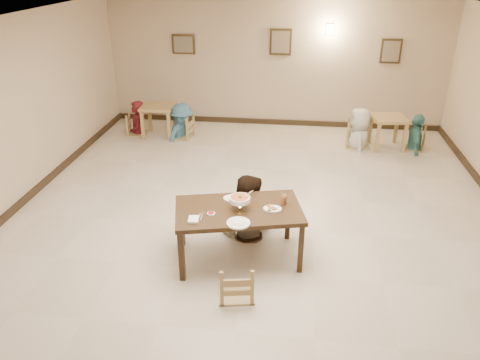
# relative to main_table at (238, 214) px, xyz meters

# --- Properties ---
(floor) EXTENTS (10.00, 10.00, 0.00)m
(floor) POSITION_rel_main_table_xyz_m (0.15, 0.78, -0.70)
(floor) COLOR beige
(floor) RESTS_ON ground
(ceiling) EXTENTS (10.00, 10.00, 0.00)m
(ceiling) POSITION_rel_main_table_xyz_m (0.15, 0.78, 2.30)
(ceiling) COLOR silver
(ceiling) RESTS_ON wall_back
(wall_back) EXTENTS (10.00, 0.00, 10.00)m
(wall_back) POSITION_rel_main_table_xyz_m (0.15, 5.78, 0.80)
(wall_back) COLOR #C9B094
(wall_back) RESTS_ON floor
(baseboard_back) EXTENTS (8.00, 0.06, 0.12)m
(baseboard_back) POSITION_rel_main_table_xyz_m (0.15, 5.75, -0.64)
(baseboard_back) COLOR black
(baseboard_back) RESTS_ON floor
(baseboard_left) EXTENTS (0.06, 10.00, 0.12)m
(baseboard_left) POSITION_rel_main_table_xyz_m (-3.82, 0.78, -0.64)
(baseboard_left) COLOR black
(baseboard_left) RESTS_ON floor
(picture_a) EXTENTS (0.55, 0.04, 0.45)m
(picture_a) POSITION_rel_main_table_xyz_m (-2.05, 5.74, 1.20)
(picture_a) COLOR #362813
(picture_a) RESTS_ON wall_back
(picture_b) EXTENTS (0.50, 0.04, 0.60)m
(picture_b) POSITION_rel_main_table_xyz_m (0.25, 5.74, 1.30)
(picture_b) COLOR #362813
(picture_b) RESTS_ON wall_back
(picture_c) EXTENTS (0.45, 0.04, 0.55)m
(picture_c) POSITION_rel_main_table_xyz_m (2.75, 5.74, 1.15)
(picture_c) COLOR #362813
(picture_c) RESTS_ON wall_back
(wall_sconce) EXTENTS (0.16, 0.05, 0.22)m
(wall_sconce) POSITION_rel_main_table_xyz_m (1.35, 5.74, 1.60)
(wall_sconce) COLOR #FFD88C
(wall_sconce) RESTS_ON wall_back
(main_table) EXTENTS (1.84, 1.31, 0.78)m
(main_table) POSITION_rel_main_table_xyz_m (0.00, 0.00, 0.00)
(main_table) COLOR #362211
(main_table) RESTS_ON floor
(chair_far) EXTENTS (0.51, 0.51, 1.09)m
(chair_far) POSITION_rel_main_table_xyz_m (0.02, 0.79, -0.16)
(chair_far) COLOR tan
(chair_far) RESTS_ON floor
(chair_near) EXTENTS (0.44, 0.44, 0.94)m
(chair_near) POSITION_rel_main_table_xyz_m (0.07, -0.79, -0.24)
(chair_near) COLOR tan
(chair_near) RESTS_ON floor
(main_diner) EXTENTS (0.96, 0.77, 1.89)m
(main_diner) POSITION_rel_main_table_xyz_m (0.02, 0.69, 0.24)
(main_diner) COLOR gray
(main_diner) RESTS_ON floor
(curry_warmer) EXTENTS (0.31, 0.28, 0.25)m
(curry_warmer) POSITION_rel_main_table_xyz_m (0.02, -0.01, 0.23)
(curry_warmer) COLOR silver
(curry_warmer) RESTS_ON main_table
(rice_plate_far) EXTENTS (0.28, 0.28, 0.06)m
(rice_plate_far) POSITION_rel_main_table_xyz_m (-0.10, 0.25, 0.10)
(rice_plate_far) COLOR white
(rice_plate_far) RESTS_ON main_table
(rice_plate_near) EXTENTS (0.30, 0.30, 0.07)m
(rice_plate_near) POSITION_rel_main_table_xyz_m (0.05, -0.39, 0.10)
(rice_plate_near) COLOR white
(rice_plate_near) RESTS_ON main_table
(fried_plate) EXTENTS (0.25, 0.25, 0.05)m
(fried_plate) POSITION_rel_main_table_xyz_m (0.45, 0.02, 0.10)
(fried_plate) COLOR white
(fried_plate) RESTS_ON main_table
(chili_dish) EXTENTS (0.11, 0.11, 0.02)m
(chili_dish) POSITION_rel_main_table_xyz_m (-0.33, -0.19, 0.09)
(chili_dish) COLOR white
(chili_dish) RESTS_ON main_table
(napkin_cutlery) EXTENTS (0.17, 0.27, 0.03)m
(napkin_cutlery) POSITION_rel_main_table_xyz_m (-0.52, -0.38, 0.10)
(napkin_cutlery) COLOR white
(napkin_cutlery) RESTS_ON main_table
(drink_glass) EXTENTS (0.07, 0.07, 0.14)m
(drink_glass) POSITION_rel_main_table_xyz_m (0.59, 0.20, 0.15)
(drink_glass) COLOR white
(drink_glass) RESTS_ON main_table
(bg_table_left) EXTENTS (0.75, 0.75, 0.73)m
(bg_table_left) POSITION_rel_main_table_xyz_m (-2.44, 4.62, -0.11)
(bg_table_left) COLOR tan
(bg_table_left) RESTS_ON floor
(bg_table_right) EXTENTS (0.79, 0.79, 0.70)m
(bg_table_right) POSITION_rel_main_table_xyz_m (2.68, 4.51, -0.14)
(bg_table_right) COLOR tan
(bg_table_right) RESTS_ON floor
(bg_chair_ll) EXTENTS (0.44, 0.44, 0.95)m
(bg_chair_ll) POSITION_rel_main_table_xyz_m (-2.99, 4.66, -0.23)
(bg_chair_ll) COLOR tan
(bg_chair_ll) RESTS_ON floor
(bg_chair_lr) EXTENTS (0.46, 0.46, 0.99)m
(bg_chair_lr) POSITION_rel_main_table_xyz_m (-1.89, 4.55, -0.21)
(bg_chair_lr) COLOR tan
(bg_chair_lr) RESTS_ON floor
(bg_chair_rl) EXTENTS (0.51, 0.51, 1.09)m
(bg_chair_rl) POSITION_rel_main_table_xyz_m (2.08, 4.52, -0.16)
(bg_chair_rl) COLOR tan
(bg_chair_rl) RESTS_ON floor
(bg_chair_rr) EXTENTS (0.42, 0.42, 0.89)m
(bg_chair_rr) POSITION_rel_main_table_xyz_m (3.28, 4.50, -0.26)
(bg_chair_rr) COLOR tan
(bg_chair_rr) RESTS_ON floor
(bg_diner_a) EXTENTS (0.55, 0.67, 1.58)m
(bg_diner_a) POSITION_rel_main_table_xyz_m (-2.99, 4.66, 0.09)
(bg_diner_a) COLOR #55131B
(bg_diner_a) RESTS_ON floor
(bg_diner_b) EXTENTS (0.92, 1.18, 1.61)m
(bg_diner_b) POSITION_rel_main_table_xyz_m (-1.89, 4.55, 0.10)
(bg_diner_b) COLOR teal
(bg_diner_b) RESTS_ON floor
(bg_diner_c) EXTENTS (0.58, 0.86, 1.71)m
(bg_diner_c) POSITION_rel_main_table_xyz_m (2.08, 4.52, 0.16)
(bg_diner_c) COLOR silver
(bg_diner_c) RESTS_ON floor
(bg_diner_d) EXTENTS (0.45, 0.94, 1.55)m
(bg_diner_d) POSITION_rel_main_table_xyz_m (3.28, 4.50, 0.07)
(bg_diner_d) COLOR teal
(bg_diner_d) RESTS_ON floor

